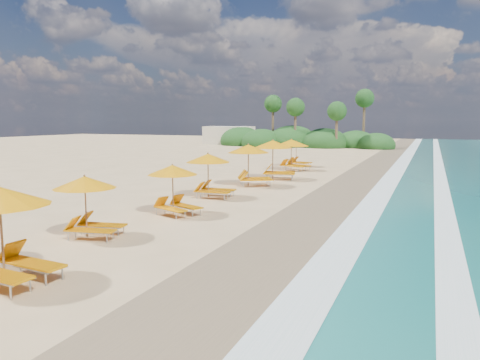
{
  "coord_description": "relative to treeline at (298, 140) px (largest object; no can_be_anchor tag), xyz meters",
  "views": [
    {
      "loc": [
        7.85,
        -18.74,
        3.89
      ],
      "look_at": [
        0.0,
        0.0,
        1.2
      ],
      "focal_mm": 34.23,
      "sensor_mm": 36.0,
      "label": 1
    }
  ],
  "objects": [
    {
      "name": "station_6",
      "position": [
        8.05,
        -39.25,
        0.41
      ],
      "size": [
        3.36,
        3.36,
        2.51
      ],
      "rotation": [
        0.0,
        0.0,
        0.51
      ],
      "color": "olive",
      "rests_on": "ground"
    },
    {
      "name": "station_2",
      "position": [
        8.57,
        -56.62,
        0.34
      ],
      "size": [
        2.69,
        2.52,
        2.39
      ],
      "rotation": [
        0.0,
        0.0,
        -0.07
      ],
      "color": "olive",
      "rests_on": "ground"
    },
    {
      "name": "station_8",
      "position": [
        8.02,
        -30.34,
        0.37
      ],
      "size": [
        3.14,
        3.08,
        2.44
      ],
      "rotation": [
        0.0,
        0.0,
        -0.35
      ],
      "color": "olive",
      "rests_on": "ground"
    },
    {
      "name": "station_5",
      "position": [
        7.67,
        -43.84,
        0.27
      ],
      "size": [
        2.55,
        2.39,
        2.26
      ],
      "rotation": [
        0.0,
        0.0,
        0.08
      ],
      "color": "olive",
      "rests_on": "ground"
    },
    {
      "name": "wet_sand",
      "position": [
        13.94,
        -45.51,
        -0.99
      ],
      "size": [
        4.0,
        160.0,
        0.01
      ],
      "primitive_type": "cube",
      "color": "#816C4D",
      "rests_on": "ground"
    },
    {
      "name": "station_9",
      "position": [
        7.54,
        -27.28,
        0.21
      ],
      "size": [
        2.61,
        2.51,
        2.15
      ],
      "rotation": [
        0.0,
        0.0,
        -0.21
      ],
      "color": "olive",
      "rests_on": "ground"
    },
    {
      "name": "beach_building",
      "position": [
        -12.06,
        2.49,
        0.4
      ],
      "size": [
        7.0,
        5.0,
        2.8
      ],
      "primitive_type": "cube",
      "color": "beige",
      "rests_on": "ground"
    },
    {
      "name": "surf_foam",
      "position": [
        16.64,
        -45.51,
        -0.97
      ],
      "size": [
        4.0,
        160.0,
        0.01
      ],
      "color": "white",
      "rests_on": "ground"
    },
    {
      "name": "station_7",
      "position": [
        8.4,
        -35.76,
        0.47
      ],
      "size": [
        3.24,
        3.13,
        2.62
      ],
      "rotation": [
        0.0,
        0.0,
        0.25
      ],
      "color": "olive",
      "rests_on": "ground"
    },
    {
      "name": "station_3",
      "position": [
        7.44,
        -52.42,
        0.18
      ],
      "size": [
        2.55,
        2.45,
        2.1
      ],
      "rotation": [
        0.0,
        0.0,
        0.21
      ],
      "color": "olive",
      "rests_on": "ground"
    },
    {
      "name": "treeline",
      "position": [
        0.0,
        0.0,
        0.0
      ],
      "size": [
        25.8,
        8.8,
        9.74
      ],
      "color": "#163D14",
      "rests_on": "ground"
    },
    {
      "name": "station_4",
      "position": [
        8.18,
        -48.2,
        0.18
      ],
      "size": [
        2.74,
        2.71,
        2.11
      ],
      "rotation": [
        0.0,
        0.0,
        -0.39
      ],
      "color": "olive",
      "rests_on": "ground"
    },
    {
      "name": "ground",
      "position": [
        9.94,
        -45.51,
        -1.0
      ],
      "size": [
        160.0,
        160.0,
        0.0
      ],
      "primitive_type": "plane",
      "color": "tan",
      "rests_on": "ground"
    }
  ]
}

